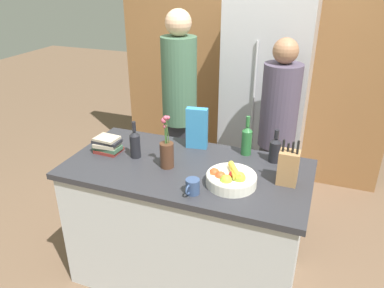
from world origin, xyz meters
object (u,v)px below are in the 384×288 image
(knife_block, at_px, (288,167))
(cereal_box, at_px, (197,128))
(coffee_mug, at_px, (192,187))
(person_in_blue, at_px, (277,128))
(refrigerator, at_px, (265,101))
(bottle_oil, at_px, (247,140))
(bottle_wine, at_px, (275,149))
(person_at_sink, at_px, (180,103))
(bottle_vinegar, at_px, (135,143))
(book_stack, at_px, (108,145))
(flower_vase, at_px, (167,152))
(fruit_bowl, at_px, (231,178))

(knife_block, relative_size, cereal_box, 0.99)
(cereal_box, relative_size, coffee_mug, 2.51)
(person_in_blue, bearing_deg, refrigerator, 88.64)
(knife_block, bearing_deg, bottle_oil, 137.59)
(coffee_mug, height_order, bottle_wine, bottle_wine)
(refrigerator, xyz_separation_m, person_at_sink, (-0.64, -0.61, 0.10))
(bottle_oil, relative_size, bottle_vinegar, 1.08)
(refrigerator, xyz_separation_m, bottle_vinegar, (-0.63, -1.42, 0.08))
(cereal_box, height_order, coffee_mug, cereal_box)
(bottle_wine, bearing_deg, bottle_oil, 169.03)
(book_stack, xyz_separation_m, bottle_wine, (1.12, 0.27, 0.04))
(book_stack, height_order, bottle_oil, bottle_oil)
(refrigerator, relative_size, flower_vase, 5.24)
(flower_vase, bearing_deg, bottle_vinegar, 168.88)
(bottle_oil, height_order, person_at_sink, person_at_sink)
(refrigerator, distance_m, cereal_box, 1.17)
(refrigerator, relative_size, cereal_box, 6.35)
(flower_vase, relative_size, cereal_box, 1.21)
(knife_block, height_order, bottle_vinegar, knife_block)
(bottle_oil, bearing_deg, fruit_bowl, -88.92)
(cereal_box, xyz_separation_m, bottle_wine, (0.56, -0.02, -0.06))
(bottle_vinegar, bearing_deg, knife_block, 1.07)
(knife_block, distance_m, person_in_blue, 0.83)
(fruit_bowl, bearing_deg, knife_block, 24.31)
(cereal_box, bearing_deg, coffee_mug, -72.34)
(flower_vase, xyz_separation_m, coffee_mug, (0.27, -0.24, -0.06))
(person_at_sink, relative_size, person_in_blue, 1.10)
(coffee_mug, height_order, person_at_sink, person_at_sink)
(cereal_box, distance_m, bottle_wine, 0.57)
(knife_block, xyz_separation_m, bottle_oil, (-0.32, 0.29, 0.00))
(person_at_sink, bearing_deg, coffee_mug, -60.11)
(refrigerator, relative_size, bottle_oil, 6.73)
(fruit_bowl, relative_size, bottle_wine, 1.33)
(bottle_vinegar, bearing_deg, person_in_blue, 44.57)
(fruit_bowl, bearing_deg, bottle_wine, 63.75)
(bottle_oil, bearing_deg, person_in_blue, 74.96)
(refrigerator, distance_m, person_in_blue, 0.63)
(bottle_vinegar, xyz_separation_m, bottle_wine, (0.90, 0.27, -0.01))
(coffee_mug, bearing_deg, fruit_bowl, 42.88)
(cereal_box, bearing_deg, person_in_blue, 46.94)
(bottle_wine, bearing_deg, cereal_box, 177.94)
(fruit_bowl, relative_size, bottle_vinegar, 1.17)
(fruit_bowl, height_order, person_at_sink, person_at_sink)
(flower_vase, distance_m, bottle_vinegar, 0.26)
(coffee_mug, bearing_deg, person_in_blue, 74.41)
(fruit_bowl, height_order, bottle_vinegar, bottle_vinegar)
(refrigerator, height_order, knife_block, refrigerator)
(flower_vase, xyz_separation_m, bottle_wine, (0.64, 0.32, -0.02))
(knife_block, bearing_deg, flower_vase, -174.75)
(book_stack, relative_size, person_at_sink, 0.11)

